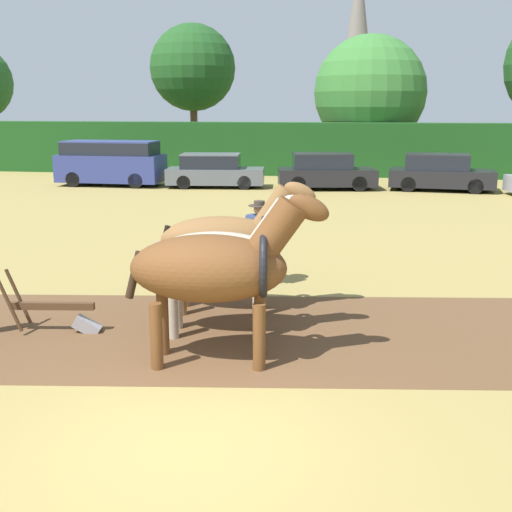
{
  "coord_description": "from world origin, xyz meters",
  "views": [
    {
      "loc": [
        1.8,
        -6.35,
        3.69
      ],
      "look_at": [
        0.1,
        4.48,
        1.1
      ],
      "focal_mm": 45.0,
      "sensor_mm": 36.0,
      "label": 1
    }
  ],
  "objects": [
    {
      "name": "tree_left",
      "position": [
        -8.12,
        32.37,
        5.83
      ],
      "size": [
        5.1,
        5.1,
        8.41
      ],
      "color": "brown",
      "rests_on": "ground"
    },
    {
      "name": "draft_horse_trail_left",
      "position": [
        -0.44,
        4.69,
        1.34
      ],
      "size": [
        2.92,
        1.18,
        2.46
      ],
      "rotation": [
        0.0,
        0.0,
        0.13
      ],
      "color": "brown",
      "rests_on": "ground"
    },
    {
      "name": "parked_van",
      "position": [
        -9.57,
        22.32,
        1.06
      ],
      "size": [
        4.91,
        2.02,
        2.07
      ],
      "rotation": [
        0.0,
        0.0,
        -0.02
      ],
      "color": "navy",
      "rests_on": "ground"
    },
    {
      "name": "parked_car_left",
      "position": [
        -4.66,
        22.37,
        0.73
      ],
      "size": [
        4.55,
        2.19,
        1.53
      ],
      "rotation": [
        0.0,
        0.0,
        0.11
      ],
      "color": "#565B66",
      "rests_on": "ground"
    },
    {
      "name": "parked_car_center",
      "position": [
        5.41,
        22.82,
        0.77
      ],
      "size": [
        4.64,
        2.24,
        1.6
      ],
      "rotation": [
        0.0,
        0.0,
        -0.09
      ],
      "color": "black",
      "rests_on": "ground"
    },
    {
      "name": "parked_car_center_left",
      "position": [
        0.4,
        22.48,
        0.77
      ],
      "size": [
        4.55,
        2.5,
        1.6
      ],
      "rotation": [
        0.0,
        0.0,
        0.17
      ],
      "color": "black",
      "rests_on": "ground"
    },
    {
      "name": "ground_plane",
      "position": [
        0.0,
        0.0,
        0.0
      ],
      "size": [
        240.0,
        240.0,
        0.0
      ],
      "primitive_type": "plane",
      "color": "#998447"
    },
    {
      "name": "draft_horse_lead_left",
      "position": [
        -0.13,
        2.3,
        1.43
      ],
      "size": [
        2.97,
        1.32,
        2.57
      ],
      "rotation": [
        0.0,
        0.0,
        0.13
      ],
      "color": "brown",
      "rests_on": "ground"
    },
    {
      "name": "plow",
      "position": [
        -2.98,
        3.14,
        0.32
      ],
      "size": [
        1.66,
        0.54,
        1.13
      ],
      "rotation": [
        0.0,
        0.0,
        0.13
      ],
      "color": "#4C331E",
      "rests_on": "ground"
    },
    {
      "name": "plowed_furrow_strip",
      "position": [
        -3.64,
        3.05,
        0.0
      ],
      "size": [
        22.14,
        7.04,
        0.01
      ],
      "primitive_type": "cube",
      "rotation": [
        0.0,
        0.0,
        0.13
      ],
      "color": "brown",
      "rests_on": "ground"
    },
    {
      "name": "tree_center_left",
      "position": [
        2.37,
        31.84,
        4.4
      ],
      "size": [
        6.38,
        6.38,
        7.6
      ],
      "color": "#4C3823",
      "rests_on": "ground"
    },
    {
      "name": "draft_horse_lead_right",
      "position": [
        -0.28,
        3.5,
        1.3
      ],
      "size": [
        2.84,
        1.15,
        2.39
      ],
      "rotation": [
        0.0,
        0.0,
        0.13
      ],
      "color": "#B2A38E",
      "rests_on": "ground"
    },
    {
      "name": "church_spire",
      "position": [
        1.41,
        54.58,
        8.51
      ],
      "size": [
        2.51,
        2.51,
        16.27
      ],
      "color": "gray",
      "rests_on": "ground"
    },
    {
      "name": "hedgerow",
      "position": [
        0.0,
        28.31,
        1.39
      ],
      "size": [
        61.11,
        1.52,
        2.78
      ],
      "primitive_type": "cube",
      "color": "#194719",
      "rests_on": "ground"
    },
    {
      "name": "farmer_beside_team",
      "position": [
        -0.15,
        6.46,
        1.06
      ],
      "size": [
        0.63,
        0.45,
        1.79
      ],
      "rotation": [
        0.0,
        0.0,
        1.12
      ],
      "color": "#28334C",
      "rests_on": "ground"
    }
  ]
}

